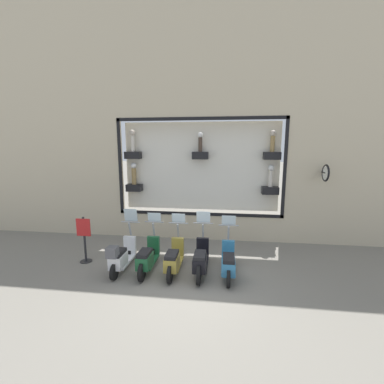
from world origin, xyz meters
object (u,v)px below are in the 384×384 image
scooter_black_1 (201,260)px  scooter_green_3 (148,257)px  shop_sign_post (84,238)px  scooter_white_4 (121,256)px  scooter_olive_2 (174,259)px  scooter_teal_0 (228,262)px

scooter_black_1 → scooter_green_3: scooter_black_1 is taller
shop_sign_post → scooter_white_4: bearing=-108.1°
scooter_olive_2 → shop_sign_post: (0.38, 2.91, 0.35)m
scooter_green_3 → shop_sign_post: 2.19m
scooter_teal_0 → scooter_olive_2: bearing=89.9°
scooter_black_1 → scooter_olive_2: (-0.01, 0.77, -0.02)m
scooter_green_3 → shop_sign_post: scooter_green_3 is taller
scooter_olive_2 → scooter_white_4: size_ratio=1.01×
scooter_black_1 → scooter_olive_2: size_ratio=1.01×
scooter_teal_0 → scooter_green_3: (0.00, 2.31, 0.01)m
scooter_black_1 → scooter_olive_2: 0.77m
scooter_teal_0 → shop_sign_post: bearing=85.1°
scooter_teal_0 → shop_sign_post: (0.38, 4.45, 0.35)m
scooter_black_1 → shop_sign_post: size_ratio=1.24×
scooter_teal_0 → scooter_black_1: bearing=89.3°
scooter_black_1 → shop_sign_post: scooter_black_1 is taller
scooter_green_3 → scooter_black_1: bearing=-89.8°
scooter_green_3 → shop_sign_post: bearing=79.9°
scooter_olive_2 → shop_sign_post: scooter_olive_2 is taller
scooter_olive_2 → scooter_white_4: scooter_white_4 is taller
scooter_white_4 → scooter_teal_0: bearing=-88.8°
scooter_olive_2 → scooter_green_3: (0.00, 0.77, 0.01)m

